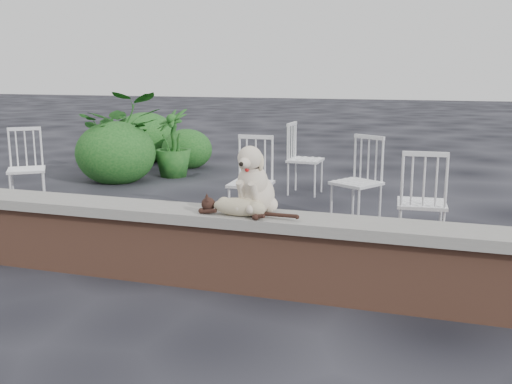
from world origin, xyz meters
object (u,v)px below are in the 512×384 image
(chair_b, at_px, (251,182))
(chair_a, at_px, (26,168))
(chair_d, at_px, (356,181))
(potted_plant_a, at_px, (122,135))
(dog, at_px, (256,178))
(cat, at_px, (239,206))
(chair_e, at_px, (305,159))
(potted_plant_b, at_px, (173,143))
(chair_c, at_px, (422,202))

(chair_b, relative_size, chair_a, 1.00)
(chair_d, bearing_deg, potted_plant_a, -173.39)
(chair_b, bearing_deg, dog, -72.39)
(cat, distance_m, chair_e, 3.61)
(potted_plant_b, bearing_deg, chair_a, -107.19)
(chair_b, distance_m, chair_c, 1.78)
(chair_c, distance_m, potted_plant_b, 4.73)
(chair_b, xyz_separation_m, potted_plant_a, (-2.71, 2.01, 0.19))
(potted_plant_b, bearing_deg, potted_plant_a, -147.04)
(chair_d, relative_size, chair_a, 1.00)
(chair_b, xyz_separation_m, chair_e, (0.16, 1.78, 0.00))
(chair_a, height_order, potted_plant_a, potted_plant_a)
(chair_e, bearing_deg, dog, -170.65)
(chair_d, bearing_deg, chair_c, -18.46)
(chair_b, distance_m, chair_a, 2.82)
(cat, relative_size, chair_e, 0.94)
(chair_c, height_order, chair_a, same)
(dog, height_order, chair_b, dog)
(chair_b, bearing_deg, chair_c, -15.24)
(chair_e, bearing_deg, chair_a, 122.78)
(chair_b, bearing_deg, chair_e, 82.62)
(chair_b, height_order, potted_plant_b, potted_plant_b)
(chair_c, relative_size, potted_plant_a, 0.71)
(chair_d, distance_m, chair_a, 3.87)
(chair_c, bearing_deg, potted_plant_a, -32.97)
(chair_e, bearing_deg, chair_b, 176.95)
(dog, height_order, chair_e, dog)
(cat, distance_m, chair_a, 3.80)
(chair_d, xyz_separation_m, chair_a, (-3.85, -0.38, 0.00))
(chair_e, bearing_deg, potted_plant_b, 76.06)
(chair_e, relative_size, potted_plant_a, 0.71)
(chair_a, bearing_deg, dog, -62.75)
(chair_c, bearing_deg, potted_plant_b, -41.02)
(dog, distance_m, chair_e, 3.48)
(potted_plant_a, bearing_deg, chair_b, -36.56)
(dog, relative_size, cat, 0.58)
(cat, height_order, chair_c, chair_c)
(chair_d, distance_m, potted_plant_b, 3.71)
(chair_a, height_order, potted_plant_b, potted_plant_b)
(chair_d, distance_m, chair_e, 1.65)
(chair_b, xyz_separation_m, chair_c, (1.73, -0.40, 0.00))
(chair_d, relative_size, chair_e, 1.00)
(cat, bearing_deg, chair_b, 113.53)
(chair_d, bearing_deg, dog, -72.11)
(dog, xyz_separation_m, cat, (-0.08, -0.15, -0.18))
(dog, relative_size, chair_c, 0.55)
(chair_b, height_order, potted_plant_a, potted_plant_a)
(chair_c, height_order, chair_d, same)
(chair_b, height_order, chair_e, same)
(chair_a, xyz_separation_m, chair_e, (2.98, 1.77, 0.00))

